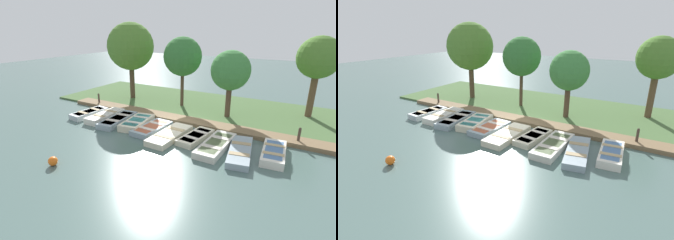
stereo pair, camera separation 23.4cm
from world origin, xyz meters
TOP-DOWN VIEW (x-y plane):
  - ground_plane at (0.00, 0.00)m, footprint 80.00×80.00m
  - shore_bank at (-5.00, 0.00)m, footprint 8.00×24.00m
  - dock_walkway at (-1.24, 0.00)m, footprint 1.16×18.73m
  - rowboat_0 at (1.03, -6.22)m, footprint 2.74×1.26m
  - rowboat_1 at (0.96, -4.78)m, footprint 2.93×1.02m
  - rowboat_2 at (1.04, -3.59)m, footprint 3.30×1.41m
  - rowboat_3 at (0.88, -2.16)m, footprint 2.87×1.65m
  - rowboat_4 at (1.12, -0.87)m, footprint 2.81×1.39m
  - rowboat_5 at (1.51, 0.60)m, footprint 3.33×1.29m
  - rowboat_6 at (0.97, 1.94)m, footprint 2.72×1.28m
  - rowboat_7 at (1.44, 3.29)m, footprint 3.36×1.17m
  - rowboat_8 at (1.50, 4.57)m, footprint 3.43×1.64m
  - rowboat_9 at (0.89, 6.01)m, footprint 2.77×1.31m
  - mooring_post_near at (-1.20, -7.46)m, footprint 0.14×0.14m
  - mooring_post_far at (-1.20, 6.87)m, footprint 0.14×0.14m
  - buoy at (6.84, -2.37)m, footprint 0.42×0.42m
  - park_tree_far_left at (-4.13, -6.39)m, footprint 3.78×3.78m
  - park_tree_left at (-4.15, -1.63)m, footprint 2.83×2.83m
  - park_tree_center at (-3.39, 2.25)m, footprint 2.56×2.56m
  - park_tree_right at (-6.24, 6.99)m, footprint 2.68×2.68m

SIDE VIEW (x-z plane):
  - ground_plane at x=0.00m, z-range 0.00..0.00m
  - shore_bank at x=-5.00m, z-range 0.00..0.13m
  - dock_walkway at x=-1.24m, z-range 0.00..0.24m
  - rowboat_6 at x=0.97m, z-range 0.00..0.32m
  - rowboat_4 at x=1.12m, z-range 0.00..0.33m
  - rowboat_8 at x=1.50m, z-range 0.00..0.34m
  - rowboat_5 at x=1.51m, z-range 0.00..0.35m
  - rowboat_2 at x=1.04m, z-range 0.00..0.36m
  - rowboat_7 at x=1.44m, z-range 0.00..0.36m
  - rowboat_0 at x=1.03m, z-range 0.00..0.38m
  - rowboat_9 at x=0.89m, z-range 0.00..0.40m
  - rowboat_1 at x=0.96m, z-range 0.00..0.43m
  - buoy at x=6.84m, z-range 0.00..0.42m
  - rowboat_3 at x=0.88m, z-range 0.00..0.43m
  - mooring_post_near at x=-1.20m, z-range 0.00..0.98m
  - mooring_post_far at x=-1.20m, z-range 0.00..0.98m
  - park_tree_center at x=-3.39m, z-range 0.95..5.49m
  - park_tree_left at x=-4.15m, z-range 1.20..6.45m
  - park_tree_right at x=-6.24m, z-range 1.29..6.70m
  - park_tree_far_left at x=-4.13m, z-range 1.22..7.50m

